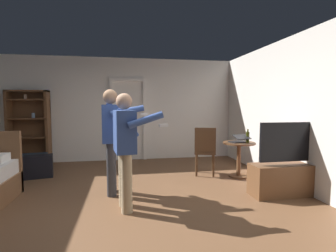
# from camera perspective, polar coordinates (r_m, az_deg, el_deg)

# --- Properties ---
(ground_plane) EXTENTS (6.97, 6.97, 0.00)m
(ground_plane) POSITION_cam_1_polar(r_m,az_deg,el_deg) (3.82, -12.36, -17.53)
(ground_plane) COLOR brown
(wall_back) EXTENTS (6.40, 0.12, 2.65)m
(wall_back) POSITION_cam_1_polar(r_m,az_deg,el_deg) (6.77, -11.50, 3.65)
(wall_back) COLOR silver
(wall_back) RESTS_ON ground_plane
(wall_right) EXTENTS (0.12, 6.57, 2.65)m
(wall_right) POSITION_cam_1_polar(r_m,az_deg,el_deg) (4.63, 30.02, 2.65)
(wall_right) COLOR silver
(wall_right) RESTS_ON ground_plane
(doorway_frame) EXTENTS (0.93, 0.08, 2.13)m
(doorway_frame) POSITION_cam_1_polar(r_m,az_deg,el_deg) (6.69, -8.91, 2.79)
(doorway_frame) COLOR white
(doorway_frame) RESTS_ON ground_plane
(bookshelf) EXTENTS (0.92, 0.32, 1.79)m
(bookshelf) POSITION_cam_1_polar(r_m,az_deg,el_deg) (6.92, -28.71, 0.23)
(bookshelf) COLOR brown
(bookshelf) RESTS_ON ground_plane
(tv_flatscreen) EXTENTS (1.26, 0.40, 1.17)m
(tv_flatscreen) POSITION_cam_1_polar(r_m,az_deg,el_deg) (4.58, 25.58, -9.78)
(tv_flatscreen) COLOR brown
(tv_flatscreen) RESTS_ON ground_plane
(side_table) EXTENTS (0.63, 0.63, 0.70)m
(side_table) POSITION_cam_1_polar(r_m,az_deg,el_deg) (5.30, 15.63, -5.99)
(side_table) COLOR brown
(side_table) RESTS_ON ground_plane
(laptop) EXTENTS (0.38, 0.39, 0.16)m
(laptop) POSITION_cam_1_polar(r_m,az_deg,el_deg) (5.21, 15.69, -3.05)
(laptop) COLOR black
(laptop) RESTS_ON side_table
(bottle_on_table) EXTENTS (0.06, 0.06, 0.27)m
(bottle_on_table) POSITION_cam_1_polar(r_m,az_deg,el_deg) (5.24, 17.47, -2.36)
(bottle_on_table) COLOR #363A0C
(bottle_on_table) RESTS_ON side_table
(wooden_chair) EXTENTS (0.53, 0.53, 0.99)m
(wooden_chair) POSITION_cam_1_polar(r_m,az_deg,el_deg) (5.25, 8.33, -5.16)
(wooden_chair) COLOR #4C331E
(wooden_chair) RESTS_ON ground_plane
(person_blue_shirt) EXTENTS (0.72, 0.63, 1.60)m
(person_blue_shirt) POSITION_cam_1_polar(r_m,az_deg,el_deg) (3.51, -9.53, -3.78)
(person_blue_shirt) COLOR tan
(person_blue_shirt) RESTS_ON ground_plane
(person_striped_shirt) EXTENTS (0.71, 0.55, 1.69)m
(person_striped_shirt) POSITION_cam_1_polar(r_m,az_deg,el_deg) (4.17, -12.54, -1.84)
(person_striped_shirt) COLOR #333338
(person_striped_shirt) RESTS_ON ground_plane
(suitcase_dark) EXTENTS (0.59, 0.45, 0.43)m
(suitcase_dark) POSITION_cam_1_polar(r_m,az_deg,el_deg) (5.75, -27.09, -8.08)
(suitcase_dark) COLOR black
(suitcase_dark) RESTS_ON ground_plane
(suitcase_small) EXTENTS (0.67, 0.50, 0.37)m
(suitcase_small) POSITION_cam_1_polar(r_m,az_deg,el_deg) (6.35, -28.14, -7.26)
(suitcase_small) COLOR #1E2D38
(suitcase_small) RESTS_ON ground_plane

